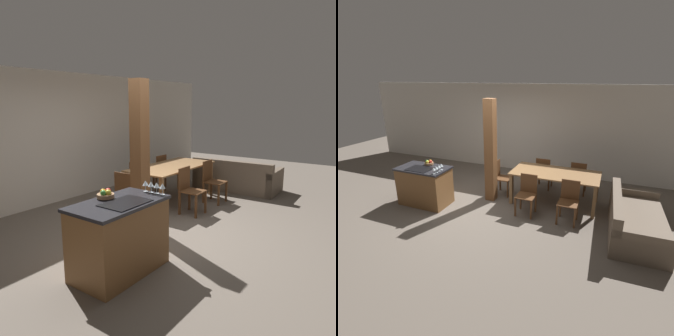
% 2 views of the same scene
% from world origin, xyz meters
% --- Properties ---
extents(ground_plane, '(16.00, 16.00, 0.00)m').
position_xyz_m(ground_plane, '(0.00, 0.00, 0.00)').
color(ground_plane, '#665B51').
extents(wall_back, '(11.20, 0.08, 2.70)m').
position_xyz_m(wall_back, '(0.00, 2.80, 1.35)').
color(wall_back, silver).
rests_on(wall_back, ground_plane).
extents(kitchen_island, '(1.19, 0.71, 0.91)m').
position_xyz_m(kitchen_island, '(-1.24, -0.38, 0.46)').
color(kitchen_island, brown).
rests_on(kitchen_island, ground_plane).
extents(fruit_bowl, '(0.21, 0.21, 0.11)m').
position_xyz_m(fruit_bowl, '(-1.23, -0.16, 0.96)').
color(fruit_bowl, '#99704C').
rests_on(fruit_bowl, kitchen_island).
extents(wine_glass_near, '(0.08, 0.08, 0.15)m').
position_xyz_m(wine_glass_near, '(-0.72, -0.65, 1.02)').
color(wine_glass_near, silver).
rests_on(wine_glass_near, kitchen_island).
extents(wine_glass_middle, '(0.08, 0.08, 0.15)m').
position_xyz_m(wine_glass_middle, '(-0.72, -0.56, 1.02)').
color(wine_glass_middle, silver).
rests_on(wine_glass_middle, kitchen_island).
extents(wine_glass_far, '(0.08, 0.08, 0.15)m').
position_xyz_m(wine_glass_far, '(-0.72, -0.47, 1.02)').
color(wine_glass_far, silver).
rests_on(wine_glass_far, kitchen_island).
extents(wine_glass_end, '(0.08, 0.08, 0.15)m').
position_xyz_m(wine_glass_end, '(-0.72, -0.37, 1.02)').
color(wine_glass_end, silver).
rests_on(wine_glass_end, kitchen_island).
extents(dining_table, '(2.01, 0.98, 0.77)m').
position_xyz_m(dining_table, '(1.60, 0.81, 0.68)').
color(dining_table, olive).
rests_on(dining_table, ground_plane).
extents(dining_chair_near_left, '(0.40, 0.40, 0.88)m').
position_xyz_m(dining_chair_near_left, '(1.14, 0.09, 0.47)').
color(dining_chair_near_left, brown).
rests_on(dining_chair_near_left, ground_plane).
extents(dining_chair_near_right, '(0.40, 0.40, 0.88)m').
position_xyz_m(dining_chair_near_right, '(2.05, 0.09, 0.47)').
color(dining_chair_near_right, brown).
rests_on(dining_chair_near_right, ground_plane).
extents(dining_chair_far_left, '(0.40, 0.40, 0.88)m').
position_xyz_m(dining_chair_far_left, '(1.14, 1.53, 0.47)').
color(dining_chair_far_left, brown).
rests_on(dining_chair_far_left, ground_plane).
extents(dining_chair_far_right, '(0.40, 0.40, 0.88)m').
position_xyz_m(dining_chair_far_right, '(2.05, 1.53, 0.47)').
color(dining_chair_far_right, brown).
rests_on(dining_chair_far_right, ground_plane).
extents(dining_chair_head_end, '(0.40, 0.40, 0.88)m').
position_xyz_m(dining_chair_head_end, '(0.22, 0.81, 0.47)').
color(dining_chair_head_end, brown).
rests_on(dining_chair_head_end, ground_plane).
extents(couch, '(1.01, 1.98, 0.76)m').
position_xyz_m(couch, '(3.31, 0.08, 0.26)').
color(couch, brown).
rests_on(couch, ground_plane).
extents(timber_post, '(0.23, 0.23, 2.44)m').
position_xyz_m(timber_post, '(0.12, 0.42, 1.22)').
color(timber_post, brown).
rests_on(timber_post, ground_plane).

